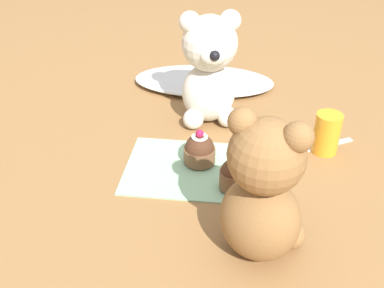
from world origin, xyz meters
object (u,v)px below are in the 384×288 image
at_px(juice_glass, 327,133).
at_px(teaspoon, 326,145).
at_px(cupcake_near_tan_bear, 233,174).
at_px(cupcake_near_cream_bear, 200,150).
at_px(teddy_bear_tan, 263,192).
at_px(teddy_bear_cream, 209,69).

xyz_separation_m(juice_glass, teaspoon, (0.01, 0.02, -0.04)).
height_order(cupcake_near_tan_bear, juice_glass, juice_glass).
bearing_deg(cupcake_near_cream_bear, juice_glass, 16.70).
bearing_deg(juice_glass, cupcake_near_cream_bear, -163.30).
distance_m(teddy_bear_tan, cupcake_near_cream_bear, 0.25).
relative_size(cupcake_near_tan_bear, teaspoon, 0.58).
distance_m(teddy_bear_tan, cupcake_near_tan_bear, 0.16).
relative_size(teddy_bear_cream, juice_glass, 2.92).
relative_size(teddy_bear_cream, teddy_bear_tan, 1.03).
distance_m(cupcake_near_cream_bear, cupcake_near_tan_bear, 0.10).
bearing_deg(cupcake_near_cream_bear, teddy_bear_cream, 89.39).
bearing_deg(teaspoon, teddy_bear_cream, 134.09).
xyz_separation_m(teddy_bear_tan, juice_glass, (0.13, 0.28, -0.07)).
bearing_deg(cupcake_near_tan_bear, juice_glass, 39.43).
xyz_separation_m(teddy_bear_cream, cupcake_near_tan_bear, (0.06, -0.24, -0.09)).
bearing_deg(teaspoon, juice_glass, -139.33).
bearing_deg(cupcake_near_cream_bear, teddy_bear_tan, -62.47).
relative_size(teddy_bear_cream, teaspoon, 1.95).
bearing_deg(teddy_bear_tan, teaspoon, -92.04).
bearing_deg(cupcake_near_cream_bear, teaspoon, 20.19).
height_order(teddy_bear_tan, cupcake_near_cream_bear, teddy_bear_tan).
distance_m(teddy_bear_tan, juice_glass, 0.31).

